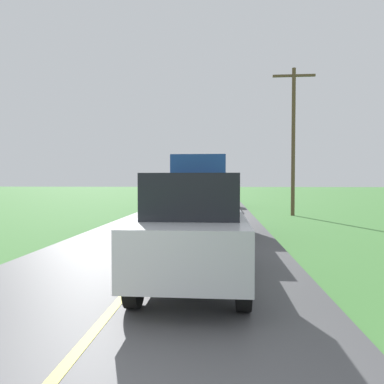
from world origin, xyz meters
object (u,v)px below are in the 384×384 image
object	(u,v)px
utility_pole_roadside	(293,136)
following_car	(194,227)
banana_truck_near	(198,192)
banana_truck_far	(208,186)

from	to	relation	value
utility_pole_roadside	following_car	distance (m)	14.36
banana_truck_near	banana_truck_far	size ratio (longest dim) A/B	1.00
banana_truck_near	banana_truck_far	xyz separation A→B (m)	(-0.06, 12.62, 0.00)
banana_truck_near	following_car	bearing A→B (deg)	-86.78
utility_pole_roadside	following_car	size ratio (longest dim) A/B	1.91
banana_truck_near	banana_truck_far	distance (m)	12.62
banana_truck_near	utility_pole_roadside	size ratio (longest dim) A/B	0.74
banana_truck_near	banana_truck_far	world-z (taller)	same
banana_truck_far	following_car	distance (m)	19.67
banana_truck_far	following_car	bearing A→B (deg)	-88.66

